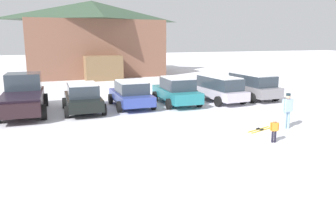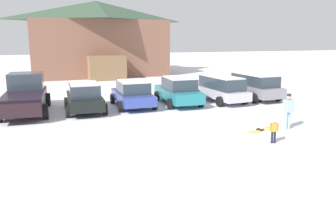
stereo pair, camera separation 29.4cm
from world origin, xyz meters
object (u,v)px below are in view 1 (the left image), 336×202
Objects in this scene: parked_grey_wagon at (251,85)px; skier_child_in_orange_jacket at (274,129)px; ski_lodge at (93,38)px; skier_adult_in_blue_parka at (287,109)px; parked_blue_hatchback at (131,94)px; parked_silver_wagon at (219,88)px; parked_black_sedan at (83,97)px; parked_teal_hatchback at (177,91)px; pickup_truck at (23,95)px; pair_of_skis at (260,130)px.

skier_child_in_orange_jacket is at bearing -117.92° from parked_grey_wagon.
skier_adult_in_blue_parka is at bearing -77.72° from ski_lodge.
ski_lodge is at bearing 89.95° from parked_blue_hatchback.
parked_blue_hatchback is 0.93× the size of parked_silver_wagon.
ski_lodge is 20.02m from parked_black_sedan.
parked_black_sedan is at bearing -176.64° from parked_teal_hatchback.
pair_of_skis is at bearing -35.03° from pickup_truck.
parked_grey_wagon is at bearing 1.20° from parked_teal_hatchback.
parked_grey_wagon reaches higher than parked_blue_hatchback.
ski_lodge reaches higher than parked_silver_wagon.
ski_lodge is 3.25× the size of parked_grey_wagon.
ski_lodge is 3.52× the size of parked_blue_hatchback.
parked_teal_hatchback is at bearing 96.48° from skier_child_in_orange_jacket.
parked_teal_hatchback is at bearing -3.13° from pickup_truck.
skier_adult_in_blue_parka is at bearing -111.18° from parked_grey_wagon.
parked_grey_wagon is at bearing 59.85° from pair_of_skis.
parked_blue_hatchback is at bearing -179.78° from parked_grey_wagon.
skier_adult_in_blue_parka is at bearing -51.30° from parked_blue_hatchback.
pickup_truck is (-8.99, 0.49, 0.13)m from parked_teal_hatchback.
parked_blue_hatchback is (-0.02, -19.10, -3.32)m from ski_lodge.
parked_blue_hatchback is 0.95× the size of parked_teal_hatchback.
skier_adult_in_blue_parka is at bearing 39.74° from skier_child_in_orange_jacket.
ski_lodge is 27.06m from skier_adult_in_blue_parka.
parked_blue_hatchback is at bearing 177.62° from parked_silver_wagon.
parked_grey_wagon is at bearing -65.98° from ski_lodge.
pickup_truck is 3.54× the size of skier_adult_in_blue_parka.
parked_blue_hatchback is 8.30m from pair_of_skis.
parked_silver_wagon is (8.75, 0.18, 0.08)m from parked_black_sedan.
parked_grey_wagon is at bearing 5.92° from parked_silver_wagon.
skier_child_in_orange_jacket is 0.63× the size of pair_of_skis.
parked_blue_hatchback is 2.93m from parked_teal_hatchback.
skier_adult_in_blue_parka is (5.73, -7.16, 0.12)m from parked_blue_hatchback.
pair_of_skis is (4.45, -6.96, -0.80)m from parked_blue_hatchback.
parked_black_sedan is 0.90× the size of parked_grey_wagon.
parked_teal_hatchback is 0.98× the size of parked_silver_wagon.
skier_adult_in_blue_parka is (-0.12, -6.91, 0.03)m from parked_silver_wagon.
pickup_truck reaches higher than parked_black_sedan.
parked_black_sedan is 4.24× the size of skier_child_in_orange_jacket.
skier_child_in_orange_jacket is (6.80, -8.25, -0.28)m from parked_black_sedan.
skier_child_in_orange_jacket is (9.96, -9.08, -0.44)m from pickup_truck.
ski_lodge is 2.56× the size of pickup_truck.
parked_teal_hatchback is 9.00m from pickup_truck.
skier_adult_in_blue_parka is (11.79, -7.56, -0.05)m from pickup_truck.
parked_black_sedan is 0.91× the size of parked_silver_wagon.
skier_adult_in_blue_parka is at bearing -37.95° from parked_black_sedan.
ski_lodge reaches higher than pickup_truck.
skier_adult_in_blue_parka is (2.81, -7.07, 0.08)m from parked_teal_hatchback.
parked_teal_hatchback is (2.93, -0.08, 0.05)m from parked_blue_hatchback.
pair_of_skis is at bearing -57.40° from parked_blue_hatchback.
pickup_truck is at bearing 165.26° from parked_black_sedan.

